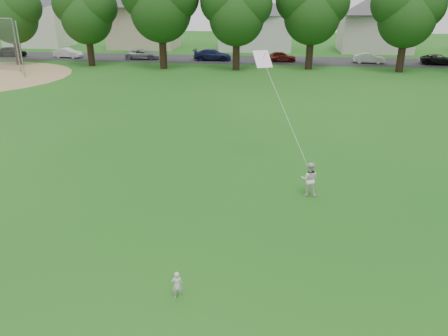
# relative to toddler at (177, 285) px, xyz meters

# --- Properties ---
(ground) EXTENTS (160.00, 160.00, 0.00)m
(ground) POSITION_rel_toddler_xyz_m (-0.76, 1.91, -0.42)
(ground) COLOR #125113
(ground) RESTS_ON ground
(street) EXTENTS (90.00, 7.00, 0.01)m
(street) POSITION_rel_toddler_xyz_m (-0.76, 43.91, -0.41)
(street) COLOR #2D2D30
(street) RESTS_ON ground
(toddler) EXTENTS (0.35, 0.28, 0.83)m
(toddler) POSITION_rel_toddler_xyz_m (0.00, 0.00, 0.00)
(toddler) COLOR silver
(toddler) RESTS_ON ground
(older_boy) EXTENTS (0.74, 0.59, 1.44)m
(older_boy) POSITION_rel_toddler_xyz_m (3.93, 6.98, 0.30)
(older_boy) COLOR silver
(older_boy) RESTS_ON ground
(kite) EXTENTS (1.65, 2.18, 5.63)m
(kite) POSITION_rel_toddler_xyz_m (2.85, 8.66, 2.59)
(kite) COLOR white
(kite) RESTS_ON ground
(tree_row) EXTENTS (82.83, 8.44, 11.40)m
(tree_row) POSITION_rel_toddler_xyz_m (4.20, 37.70, 6.05)
(tree_row) COLOR black
(tree_row) RESTS_ON ground
(parked_cars) EXTENTS (63.44, 2.36, 1.29)m
(parked_cars) POSITION_rel_toddler_xyz_m (-0.16, 42.91, 0.19)
(parked_cars) COLOR black
(parked_cars) RESTS_ON ground
(house_row) EXTENTS (75.95, 14.03, 10.39)m
(house_row) POSITION_rel_toddler_xyz_m (-1.81, 53.91, 4.46)
(house_row) COLOR silver
(house_row) RESTS_ON ground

